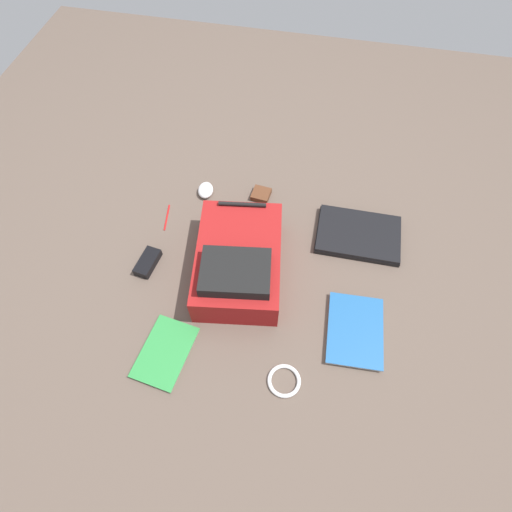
{
  "coord_description": "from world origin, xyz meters",
  "views": [
    {
      "loc": [
        0.13,
        -0.81,
        1.4
      ],
      "look_at": [
        -0.04,
        0.04,
        0.02
      ],
      "focal_mm": 28.96,
      "sensor_mm": 36.0,
      "label": 1
    }
  ],
  "objects_px": {
    "backpack": "(238,262)",
    "laptop": "(358,235)",
    "book_blue": "(165,352)",
    "earbud_pouch": "(261,194)",
    "power_brick": "(148,262)",
    "cable_coil": "(284,381)",
    "computer_mouse": "(206,190)",
    "pen_black": "(167,217)",
    "book_red": "(355,331)"
  },
  "relations": [
    {
      "from": "backpack",
      "to": "laptop",
      "type": "xyz_separation_m",
      "value": [
        0.44,
        0.26,
        -0.06
      ]
    },
    {
      "from": "cable_coil",
      "to": "power_brick",
      "type": "bearing_deg",
      "value": 150.23
    },
    {
      "from": "earbud_pouch",
      "to": "pen_black",
      "type": "bearing_deg",
      "value": -151.99
    },
    {
      "from": "laptop",
      "to": "book_red",
      "type": "height_order",
      "value": "laptop"
    },
    {
      "from": "book_red",
      "to": "cable_coil",
      "type": "relative_size",
      "value": 2.48
    },
    {
      "from": "backpack",
      "to": "cable_coil",
      "type": "height_order",
      "value": "backpack"
    },
    {
      "from": "computer_mouse",
      "to": "earbud_pouch",
      "type": "xyz_separation_m",
      "value": [
        0.24,
        0.03,
        -0.01
      ]
    },
    {
      "from": "laptop",
      "to": "book_blue",
      "type": "height_order",
      "value": "laptop"
    },
    {
      "from": "book_red",
      "to": "backpack",
      "type": "bearing_deg",
      "value": 161.13
    },
    {
      "from": "power_brick",
      "to": "earbud_pouch",
      "type": "height_order",
      "value": "power_brick"
    },
    {
      "from": "cable_coil",
      "to": "earbud_pouch",
      "type": "relative_size",
      "value": 1.48
    },
    {
      "from": "backpack",
      "to": "pen_black",
      "type": "xyz_separation_m",
      "value": [
        -0.36,
        0.2,
        -0.07
      ]
    },
    {
      "from": "book_blue",
      "to": "earbud_pouch",
      "type": "xyz_separation_m",
      "value": [
        0.19,
        0.76,
        0.01
      ]
    },
    {
      "from": "laptop",
      "to": "computer_mouse",
      "type": "relative_size",
      "value": 3.75
    },
    {
      "from": "backpack",
      "to": "laptop",
      "type": "height_order",
      "value": "backpack"
    },
    {
      "from": "book_blue",
      "to": "cable_coil",
      "type": "xyz_separation_m",
      "value": [
        0.42,
        -0.01,
        0.0
      ]
    },
    {
      "from": "book_blue",
      "to": "computer_mouse",
      "type": "relative_size",
      "value": 2.87
    },
    {
      "from": "laptop",
      "to": "book_blue",
      "type": "bearing_deg",
      "value": -134.55
    },
    {
      "from": "computer_mouse",
      "to": "cable_coil",
      "type": "relative_size",
      "value": 0.8
    },
    {
      "from": "power_brick",
      "to": "computer_mouse",
      "type": "bearing_deg",
      "value": 72.91
    },
    {
      "from": "book_red",
      "to": "computer_mouse",
      "type": "xyz_separation_m",
      "value": [
        -0.7,
        0.52,
        0.01
      ]
    },
    {
      "from": "earbud_pouch",
      "to": "power_brick",
      "type": "bearing_deg",
      "value": -130.24
    },
    {
      "from": "pen_black",
      "to": "book_red",
      "type": "bearing_deg",
      "value": -23.4
    },
    {
      "from": "computer_mouse",
      "to": "cable_coil",
      "type": "bearing_deg",
      "value": -67.94
    },
    {
      "from": "book_red",
      "to": "laptop",
      "type": "bearing_deg",
      "value": 92.6
    },
    {
      "from": "book_blue",
      "to": "pen_black",
      "type": "distance_m",
      "value": 0.6
    },
    {
      "from": "computer_mouse",
      "to": "earbud_pouch",
      "type": "relative_size",
      "value": 1.19
    },
    {
      "from": "pen_black",
      "to": "earbud_pouch",
      "type": "bearing_deg",
      "value": 28.01
    },
    {
      "from": "pen_black",
      "to": "laptop",
      "type": "bearing_deg",
      "value": 4.54
    },
    {
      "from": "cable_coil",
      "to": "computer_mouse",
      "type": "bearing_deg",
      "value": 122.51
    },
    {
      "from": "backpack",
      "to": "power_brick",
      "type": "height_order",
      "value": "backpack"
    },
    {
      "from": "book_red",
      "to": "earbud_pouch",
      "type": "height_order",
      "value": "earbud_pouch"
    },
    {
      "from": "backpack",
      "to": "book_red",
      "type": "xyz_separation_m",
      "value": [
        0.46,
        -0.16,
        -0.07
      ]
    },
    {
      "from": "laptop",
      "to": "backpack",
      "type": "bearing_deg",
      "value": -149.31
    },
    {
      "from": "book_red",
      "to": "book_blue",
      "type": "bearing_deg",
      "value": -161.72
    },
    {
      "from": "backpack",
      "to": "computer_mouse",
      "type": "distance_m",
      "value": 0.44
    },
    {
      "from": "earbud_pouch",
      "to": "cable_coil",
      "type": "bearing_deg",
      "value": -73.25
    },
    {
      "from": "pen_black",
      "to": "cable_coil",
      "type": "bearing_deg",
      "value": -43.91
    },
    {
      "from": "backpack",
      "to": "earbud_pouch",
      "type": "height_order",
      "value": "backpack"
    },
    {
      "from": "power_brick",
      "to": "book_blue",
      "type": "bearing_deg",
      "value": -61.52
    },
    {
      "from": "cable_coil",
      "to": "power_brick",
      "type": "height_order",
      "value": "power_brick"
    },
    {
      "from": "book_blue",
      "to": "power_brick",
      "type": "relative_size",
      "value": 2.09
    },
    {
      "from": "computer_mouse",
      "to": "pen_black",
      "type": "distance_m",
      "value": 0.21
    },
    {
      "from": "cable_coil",
      "to": "book_red",
      "type": "bearing_deg",
      "value": 45.89
    },
    {
      "from": "book_blue",
      "to": "pen_black",
      "type": "relative_size",
      "value": 1.94
    },
    {
      "from": "power_brick",
      "to": "earbud_pouch",
      "type": "xyz_separation_m",
      "value": [
        0.37,
        0.43,
        -0.0
      ]
    },
    {
      "from": "computer_mouse",
      "to": "pen_black",
      "type": "bearing_deg",
      "value": -137.68
    },
    {
      "from": "cable_coil",
      "to": "pen_black",
      "type": "xyz_separation_m",
      "value": [
        -0.6,
        0.58,
        -0.0
      ]
    },
    {
      "from": "book_blue",
      "to": "earbud_pouch",
      "type": "bearing_deg",
      "value": 76.17
    },
    {
      "from": "pen_black",
      "to": "earbud_pouch",
      "type": "xyz_separation_m",
      "value": [
        0.37,
        0.2,
        0.01
      ]
    }
  ]
}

